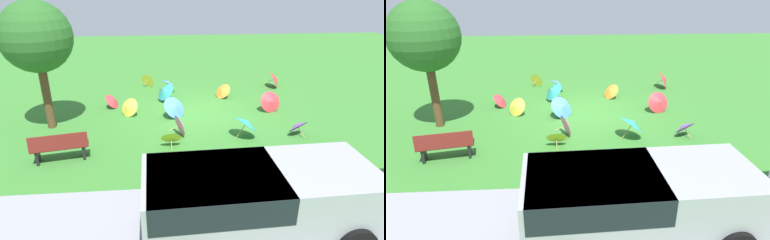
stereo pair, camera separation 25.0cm
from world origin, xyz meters
The scene contains 18 objects.
ground centered at (0.00, 0.00, 0.00)m, with size 40.00×40.00×0.00m, color #387A2D.
road_strip centered at (0.00, 6.94, 0.00)m, with size 40.00×3.72×0.01m, color gray.
van_dark centered at (-0.36, 6.86, 0.91)m, with size 4.67×2.26×1.53m.
park_bench centered at (4.37, 3.44, 0.47)m, with size 1.66×0.78×0.90m.
shade_tree centered at (5.39, 0.92, 3.18)m, with size 2.33×2.33×4.38m.
parasol_orange_0 centered at (-1.29, -1.73, 0.33)m, with size 0.90×0.95×0.65m.
parasol_yellow_0 centered at (2.71, 0.07, 0.36)m, with size 0.92×0.88×0.71m.
parasol_red_0 centered at (-2.96, 0.12, 0.42)m, with size 0.96×0.88×0.84m.
parasol_red_2 centered at (-4.15, -3.03, 0.44)m, with size 0.89×0.99×0.88m.
parasol_teal_0 centered at (1.30, -1.45, 0.47)m, with size 1.04×1.09×0.84m.
parasol_blue_0 centered at (1.11, -2.74, 0.48)m, with size 1.00×1.00×0.70m.
parasol_pink_0 centered at (0.76, 1.99, 0.38)m, with size 0.74×0.83×0.76m.
parasol_purple_2 centered at (-3.19, 2.30, 0.35)m, with size 0.91×0.88×0.65m.
parasol_red_4 centered at (3.43, -0.88, 0.30)m, with size 0.71×0.80×0.60m.
parasol_blue_1 centered at (0.90, 0.34, 0.41)m, with size 1.14×1.15×0.81m.
parasol_teal_1 centered at (-1.41, 2.31, 0.52)m, with size 1.12×1.18×0.88m.
parasol_yellow_4 centered at (2.09, -3.66, 0.34)m, with size 0.73×0.64×0.67m.
parasol_yellow_6 centered at (1.13, 2.77, 0.33)m, with size 0.67×0.63×0.61m.
Camera 2 is at (1.03, 12.18, 4.93)m, focal length 30.72 mm.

